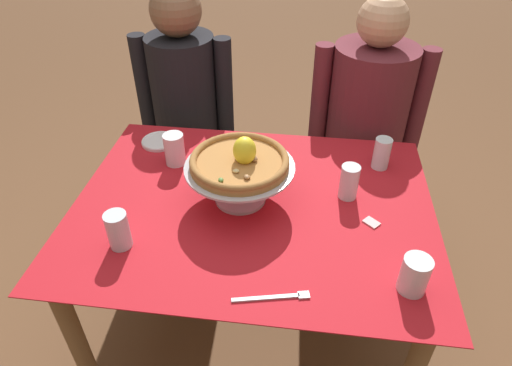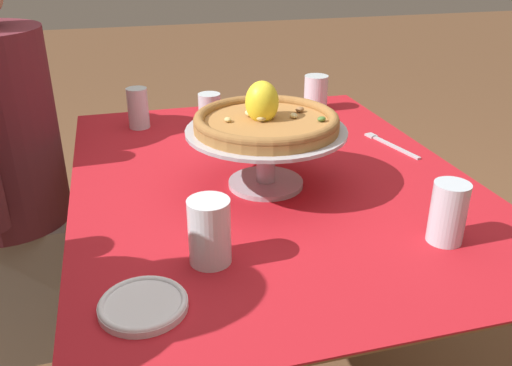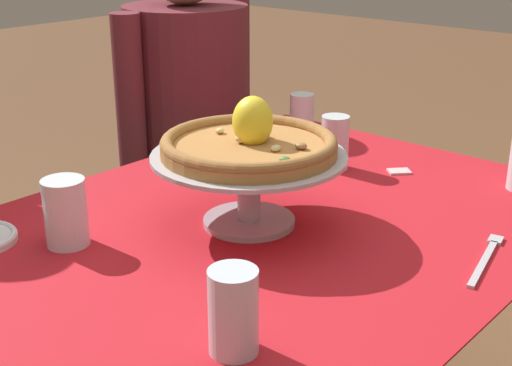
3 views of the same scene
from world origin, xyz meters
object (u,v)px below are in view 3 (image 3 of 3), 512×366
at_px(water_glass_back_right, 302,119).
at_px(diner_right, 190,147).
at_px(sugar_packet, 399,171).
at_px(dinner_fork, 486,257).
at_px(water_glass_side_right, 335,146).
at_px(water_glass_front_left, 233,317).
at_px(pizza_stand, 249,175).
at_px(pizza, 249,143).
at_px(water_glass_back_left, 66,215).

xyz_separation_m(water_glass_back_right, diner_right, (-0.02, 0.41, -0.16)).
bearing_deg(sugar_packet, water_glass_back_right, 80.82).
bearing_deg(water_glass_back_right, dinner_fork, -116.75).
distance_m(water_glass_side_right, water_glass_back_right, 0.23).
bearing_deg(water_glass_front_left, pizza_stand, 38.97).
height_order(pizza, water_glass_back_right, pizza).
bearing_deg(water_glass_side_right, pizza_stand, -170.27).
relative_size(pizza_stand, sugar_packet, 7.35).
xyz_separation_m(water_glass_back_left, diner_right, (0.76, 0.48, -0.16)).
xyz_separation_m(pizza_stand, water_glass_back_right, (0.50, 0.26, -0.04)).
distance_m(pizza_stand, dinner_fork, 0.45).
relative_size(water_glass_back_left, diner_right, 0.10).
xyz_separation_m(water_glass_front_left, water_glass_back_right, (0.83, 0.53, 0.00)).
bearing_deg(pizza, pizza_stand, -166.56).
bearing_deg(water_glass_side_right, pizza, -170.29).
distance_m(water_glass_front_left, dinner_fork, 0.51).
height_order(water_glass_front_left, diner_right, diner_right).
height_order(water_glass_back_left, diner_right, diner_right).
relative_size(water_glass_side_right, dinner_fork, 0.59).
bearing_deg(dinner_fork, diner_right, 73.58).
bearing_deg(pizza_stand, water_glass_back_right, 27.59).
height_order(water_glass_back_left, dinner_fork, water_glass_back_left).
xyz_separation_m(dinner_fork, sugar_packet, (0.28, 0.34, -0.00)).
height_order(pizza_stand, diner_right, diner_right).
relative_size(water_glass_side_right, water_glass_back_right, 1.03).
xyz_separation_m(pizza_stand, diner_right, (0.48, 0.67, -0.20)).
bearing_deg(diner_right, dinner_fork, -106.42).
distance_m(water_glass_side_right, dinner_fork, 0.52).
xyz_separation_m(water_glass_front_left, sugar_packet, (0.77, 0.20, -0.05)).
distance_m(water_glass_back_right, dinner_fork, 0.75).
height_order(water_glass_back_left, water_glass_front_left, water_glass_back_left).
distance_m(water_glass_back_right, sugar_packet, 0.34).
relative_size(water_glass_back_left, water_glass_back_right, 1.02).
distance_m(dinner_fork, diner_right, 1.13).
relative_size(pizza, water_glass_back_left, 2.64).
relative_size(water_glass_front_left, water_glass_back_right, 1.00).
bearing_deg(water_glass_front_left, water_glass_side_right, 25.27).
bearing_deg(diner_right, water_glass_back_right, -87.39).
relative_size(pizza, water_glass_front_left, 2.67).
bearing_deg(sugar_packet, pizza_stand, 171.35).
xyz_separation_m(pizza, water_glass_side_right, (0.37, 0.06, -0.11)).
height_order(water_glass_front_left, water_glass_back_right, same).
bearing_deg(dinner_fork, water_glass_side_right, 66.14).
bearing_deg(sugar_packet, water_glass_front_left, -165.57).
bearing_deg(diner_right, water_glass_front_left, -130.77).
height_order(water_glass_back_left, sugar_packet, water_glass_back_left).
bearing_deg(water_glass_back_right, diner_right, 92.61).
distance_m(pizza_stand, sugar_packet, 0.46).
xyz_separation_m(water_glass_back_right, sugar_packet, (-0.05, -0.33, -0.05)).
bearing_deg(pizza_stand, water_glass_front_left, -141.03).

